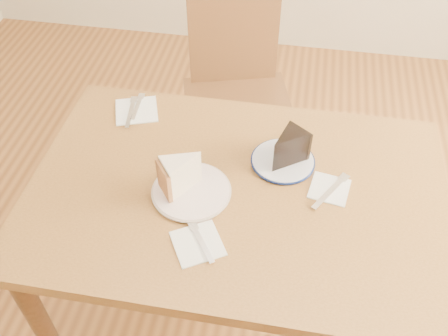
% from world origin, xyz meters
% --- Properties ---
extents(ground, '(4.00, 4.00, 0.00)m').
position_xyz_m(ground, '(0.00, 0.00, 0.00)').
color(ground, '#533016').
rests_on(ground, ground).
extents(table, '(1.20, 0.80, 0.75)m').
position_xyz_m(table, '(0.00, 0.00, 0.65)').
color(table, '#503215').
rests_on(table, ground).
extents(chair_far, '(0.55, 0.55, 0.90)m').
position_xyz_m(chair_far, '(-0.11, 0.74, 0.50)').
color(chair_far, '#392111').
rests_on(chair_far, ground).
extents(plate_cream, '(0.22, 0.22, 0.01)m').
position_xyz_m(plate_cream, '(-0.12, -0.04, 0.76)').
color(plate_cream, silver).
rests_on(plate_cream, table).
extents(plate_navy, '(0.19, 0.19, 0.01)m').
position_xyz_m(plate_navy, '(0.12, 0.13, 0.76)').
color(plate_navy, silver).
rests_on(plate_navy, table).
extents(carrot_cake, '(0.13, 0.13, 0.10)m').
position_xyz_m(carrot_cake, '(-0.15, -0.02, 0.81)').
color(carrot_cake, '#EFE1C6').
rests_on(carrot_cake, plate_cream).
extents(chocolate_cake, '(0.13, 0.14, 0.09)m').
position_xyz_m(chocolate_cake, '(0.13, 0.12, 0.81)').
color(chocolate_cake, black).
rests_on(chocolate_cake, plate_navy).
extents(napkin_cream, '(0.17, 0.17, 0.00)m').
position_xyz_m(napkin_cream, '(-0.07, -0.21, 0.75)').
color(napkin_cream, white).
rests_on(napkin_cream, table).
extents(napkin_navy, '(0.13, 0.13, 0.00)m').
position_xyz_m(napkin_navy, '(0.26, 0.04, 0.75)').
color(napkin_navy, white).
rests_on(napkin_navy, table).
extents(napkin_spare, '(0.17, 0.17, 0.00)m').
position_xyz_m(napkin_spare, '(-0.39, 0.29, 0.75)').
color(napkin_spare, white).
rests_on(napkin_spare, table).
extents(fork_cream, '(0.09, 0.12, 0.00)m').
position_xyz_m(fork_cream, '(-0.06, -0.21, 0.76)').
color(fork_cream, silver).
rests_on(fork_cream, napkin_cream).
extents(knife_navy, '(0.10, 0.15, 0.00)m').
position_xyz_m(knife_navy, '(0.27, 0.03, 0.76)').
color(knife_navy, silver).
rests_on(knife_navy, napkin_navy).
extents(fork_spare, '(0.02, 0.14, 0.00)m').
position_xyz_m(fork_spare, '(-0.39, 0.30, 0.76)').
color(fork_spare, silver).
rests_on(fork_spare, napkin_spare).
extents(knife_spare, '(0.04, 0.16, 0.00)m').
position_xyz_m(knife_spare, '(-0.40, 0.27, 0.76)').
color(knife_spare, silver).
rests_on(knife_spare, napkin_spare).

